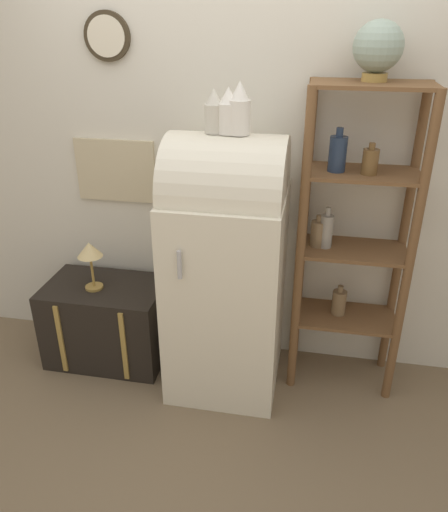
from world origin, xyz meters
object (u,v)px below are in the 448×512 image
refrigerator (227,263)px  vase_center (228,112)px  globe (378,47)px  desk_lamp (90,253)px  vase_right (240,110)px  vase_left (214,112)px  suitcase_trunk (108,321)px

refrigerator → vase_center: vase_center is taller
globe → desk_lamp: bearing=-174.5°
vase_right → vase_center: bearing=176.9°
refrigerator → desk_lamp: 0.84m
refrigerator → vase_right: vase_right is taller
vase_left → vase_right: bearing=-4.0°
suitcase_trunk → vase_center: vase_center is taller
refrigerator → vase_left: bearing=175.5°
vase_center → desk_lamp: vase_center is taller
globe → vase_right: 0.71m
refrigerator → suitcase_trunk: (-0.80, 0.06, -0.53)m
refrigerator → desk_lamp: bearing=178.6°
refrigerator → vase_left: vase_left is taller
refrigerator → globe: bearing=13.6°
vase_center → vase_right: bearing=-3.1°
suitcase_trunk → desk_lamp: size_ratio=2.39×
desk_lamp → vase_center: bearing=-1.4°
vase_center → vase_right: size_ratio=0.89×
vase_right → desk_lamp: 1.26m
vase_center → vase_right: 0.06m
vase_center → globe: bearing=13.8°
refrigerator → suitcase_trunk: 0.96m
vase_left → vase_center: vase_center is taller
vase_right → desk_lamp: (-0.90, 0.02, -0.87)m
vase_right → refrigerator: bearing=176.5°
refrigerator → desk_lamp: refrigerator is taller
vase_left → vase_right: 0.13m
globe → vase_center: bearing=-166.2°
suitcase_trunk → desk_lamp: bearing=-139.1°
suitcase_trunk → vase_left: 1.55m
refrigerator → vase_left: size_ratio=7.11×
refrigerator → suitcase_trunk: refrigerator is taller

